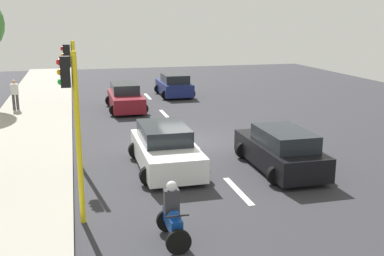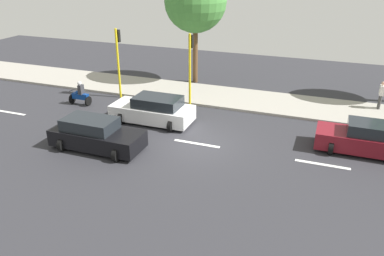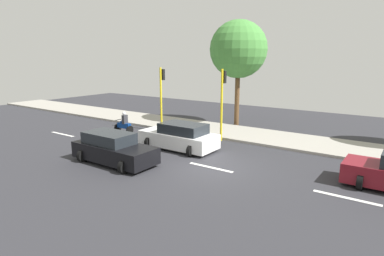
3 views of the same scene
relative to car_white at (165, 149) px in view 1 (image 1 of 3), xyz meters
The scene contains 14 objects.
ground_plane 3.75m from the car_white, 118.67° to the right, with size 40.00×60.00×0.10m, color #2D2D33.
sidewalk 6.18m from the car_white, 31.55° to the right, with size 4.00×60.00×0.15m, color #9E998E.
lane_stripe_far_north 15.34m from the car_white, 96.60° to the right, with size 0.20×2.40×0.01m, color white.
lane_stripe_north 9.41m from the car_white, 100.81° to the right, with size 0.20×2.40×0.01m, color white.
lane_stripe_mid 3.74m from the car_white, 118.67° to the right, with size 0.20×2.40×0.01m, color white.
lane_stripe_south 3.37m from the car_white, 122.32° to the left, with size 0.20×2.40×0.01m, color white.
car_white is the anchor object (origin of this frame).
car_black 4.08m from the car_white, 163.40° to the left, with size 2.21×4.49×1.52m.
car_maroon 11.08m from the car_white, 89.03° to the right, with size 2.16×4.53×1.52m.
car_dark_blue 15.43m from the car_white, 103.40° to the right, with size 2.30×3.94×1.52m.
motorcycle 5.61m from the car_white, 80.64° to the left, with size 0.60×1.30×1.53m.
pedestrian_near_signal 13.54m from the car_white, 62.16° to the right, with size 0.40×0.24×1.69m.
traffic_light_corner 3.94m from the car_white, 18.55° to the right, with size 0.49×0.24×4.50m.
traffic_light_midblock 5.43m from the car_white, 51.52° to the left, with size 0.49×0.24×4.50m.
Camera 1 is at (4.76, 18.80, 5.33)m, focal length 43.23 mm.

